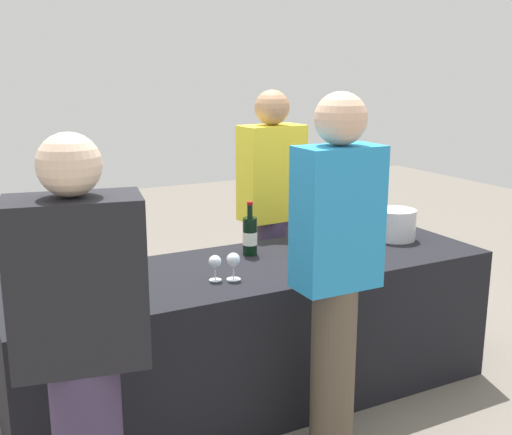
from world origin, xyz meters
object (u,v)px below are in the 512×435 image
at_px(wine_glass_2, 233,261).
at_px(wine_bottle_0, 48,263).
at_px(guest_0, 82,347).
at_px(wine_glass_3, 347,246).
at_px(wine_glass_0, 119,282).
at_px(wine_bottle_2, 250,236).
at_px(wine_bottle_3, 298,227).
at_px(menu_board, 80,299).
at_px(guest_1, 336,266).
at_px(wine_glass_1, 215,263).
at_px(ice_bucket, 395,224).
at_px(wine_bottle_4, 357,222).
at_px(wine_bottle_1, 89,255).
at_px(server_pouring, 271,208).

bearing_deg(wine_glass_2, wine_bottle_0, 157.86).
bearing_deg(guest_0, wine_glass_3, 30.86).
bearing_deg(wine_glass_0, guest_0, -117.65).
bearing_deg(wine_bottle_0, wine_bottle_2, 0.30).
relative_size(wine_bottle_3, menu_board, 0.43).
height_order(wine_bottle_3, menu_board, wine_bottle_3).
distance_m(wine_glass_0, guest_0, 0.58).
bearing_deg(guest_1, guest_0, -174.19).
xyz_separation_m(wine_bottle_3, wine_glass_1, (-0.65, -0.33, -0.02)).
height_order(wine_bottle_3, wine_glass_2, wine_bottle_3).
distance_m(wine_bottle_2, ice_bucket, 0.91).
relative_size(guest_0, guest_1, 0.94).
height_order(wine_bottle_4, wine_glass_3, wine_bottle_4).
distance_m(wine_bottle_1, wine_bottle_2, 0.86).
bearing_deg(menu_board, wine_glass_3, -56.32).
height_order(wine_bottle_0, wine_bottle_3, same).
relative_size(wine_bottle_1, server_pouring, 0.21).
bearing_deg(guest_0, wine_bottle_1, 86.41).
distance_m(wine_bottle_2, wine_glass_2, 0.42).
xyz_separation_m(wine_glass_1, guest_0, (-0.76, -0.61, -0.01)).
xyz_separation_m(wine_bottle_1, wine_bottle_3, (1.18, 0.04, -0.01)).
bearing_deg(wine_bottle_0, wine_bottle_3, 1.38).
distance_m(wine_bottle_4, menu_board, 1.74).
height_order(wine_bottle_0, guest_0, guest_0).
bearing_deg(wine_bottle_4, ice_bucket, -21.08).
bearing_deg(guest_1, wine_bottle_3, 69.54).
bearing_deg(menu_board, wine_bottle_0, -120.37).
height_order(wine_glass_1, server_pouring, server_pouring).
distance_m(wine_glass_1, guest_1, 0.61).
height_order(wine_bottle_1, wine_glass_2, wine_bottle_1).
height_order(server_pouring, guest_0, server_pouring).
height_order(wine_bottle_0, ice_bucket, wine_bottle_0).
xyz_separation_m(wine_bottle_0, wine_bottle_1, (0.19, -0.01, 0.01)).
height_order(wine_bottle_1, wine_glass_3, wine_bottle_1).
bearing_deg(menu_board, wine_glass_1, -78.99).
xyz_separation_m(wine_bottle_2, wine_glass_2, (-0.26, -0.33, -0.01)).
xyz_separation_m(ice_bucket, server_pouring, (-0.51, 0.58, 0.04)).
xyz_separation_m(wine_bottle_0, ice_bucket, (1.95, -0.11, -0.02)).
height_order(wine_bottle_1, server_pouring, server_pouring).
bearing_deg(wine_bottle_2, wine_glass_2, -127.78).
distance_m(wine_bottle_3, wine_glass_3, 0.41).
relative_size(wine_bottle_2, guest_1, 0.18).
distance_m(wine_glass_3, menu_board, 1.70).
height_order(wine_bottle_2, wine_glass_0, wine_bottle_2).
bearing_deg(wine_glass_3, wine_bottle_2, 134.15).
distance_m(wine_bottle_0, wine_glass_2, 0.86).
xyz_separation_m(wine_glass_1, ice_bucket, (1.24, 0.18, 0.00)).
height_order(wine_glass_2, guest_1, guest_1).
distance_m(wine_bottle_4, wine_glass_0, 1.55).
distance_m(wine_bottle_0, wine_glass_0, 0.45).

